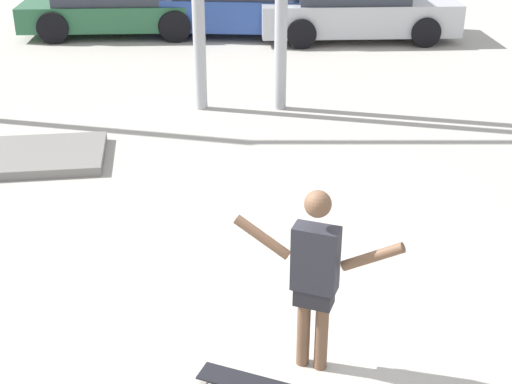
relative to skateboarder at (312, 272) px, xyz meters
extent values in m
plane|color=#B2ADA3|center=(-0.71, 0.39, -0.90)|extent=(36.00, 36.00, 0.00)
cylinder|color=brown|center=(-0.07, 0.03, -0.53)|extent=(0.11, 0.11, 0.75)
cylinder|color=brown|center=(0.07, -0.03, -0.53)|extent=(0.11, 0.11, 0.75)
cube|color=black|center=(0.00, 0.00, -0.21)|extent=(0.34, 0.26, 0.17)
cube|color=#26262D|center=(0.00, 0.00, 0.12)|extent=(0.40, 0.29, 0.54)
sphere|color=brown|center=(0.00, 0.00, 0.60)|extent=(0.21, 0.21, 0.21)
cylinder|color=brown|center=(-0.41, 0.15, 0.23)|extent=(0.47, 0.24, 0.32)
cylinder|color=brown|center=(0.41, -0.15, 0.23)|extent=(0.47, 0.24, 0.32)
cube|color=black|center=(-0.53, -0.30, -0.83)|extent=(0.82, 0.49, 0.01)
cylinder|color=silver|center=(-0.74, -0.10, -0.87)|extent=(0.06, 0.05, 0.05)
cube|color=#28603D|center=(-3.61, 11.83, -0.43)|extent=(4.39, 2.03, 0.56)
cylinder|color=black|center=(-2.32, 12.78, -0.56)|extent=(0.70, 0.25, 0.69)
cylinder|color=black|center=(-2.24, 11.01, -0.56)|extent=(0.70, 0.25, 0.69)
cylinder|color=black|center=(-4.99, 12.65, -0.56)|extent=(0.70, 0.25, 0.69)
cylinder|color=black|center=(-4.90, 10.87, -0.56)|extent=(0.70, 0.25, 0.69)
cube|color=#284793|center=(-0.81, 11.77, -0.37)|extent=(4.65, 2.04, 0.69)
cylinder|color=black|center=(0.65, 12.50, -0.56)|extent=(0.69, 0.27, 0.68)
cylinder|color=black|center=(0.53, 10.83, -0.56)|extent=(0.69, 0.27, 0.68)
cylinder|color=black|center=(-2.15, 12.70, -0.56)|extent=(0.69, 0.27, 0.68)
cylinder|color=black|center=(-2.27, 11.04, -0.56)|extent=(0.69, 0.27, 0.68)
cube|color=#B7BABF|center=(1.80, 11.37, -0.39)|extent=(4.41, 2.00, 0.68)
cylinder|color=black|center=(3.10, 12.31, -0.58)|extent=(0.64, 0.25, 0.63)
cylinder|color=black|center=(3.19, 10.57, -0.58)|extent=(0.64, 0.25, 0.63)
cylinder|color=black|center=(0.42, 12.17, -0.58)|extent=(0.64, 0.25, 0.63)
cylinder|color=black|center=(0.51, 10.44, -0.58)|extent=(0.64, 0.25, 0.63)
camera|label=1|loc=(-0.46, -4.71, 2.97)|focal=50.00mm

